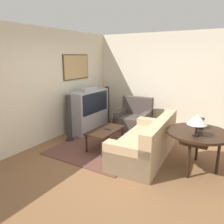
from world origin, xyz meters
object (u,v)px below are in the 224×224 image
armchair (134,119)px  speaker_tower_right (107,106)px  table_lamp (197,119)px  console_table (199,135)px  speaker_tower_left (69,119)px  coffee_table (105,132)px  mantel_clock (201,123)px  tv (88,110)px  couch (147,144)px

armchair → speaker_tower_right: 1.04m
table_lamp → console_table: bearing=-2.7°
speaker_tower_left → console_table: bearing=-87.5°
coffee_table → mantel_clock: mantel_clock is taller
armchair → coffee_table: bearing=-94.0°
armchair → mantel_clock: 2.40m
tv → coffee_table: tv is taller
tv → speaker_tower_right: 0.88m
speaker_tower_right → coffee_table: bearing=-149.1°
mantel_clock → speaker_tower_left: (-0.35, 2.97, -0.28)m
tv → console_table: (-0.75, -3.05, 0.09)m
couch → armchair: armchair is taller
table_lamp → speaker_tower_left: speaker_tower_left is taller
coffee_table → couch: bearing=-88.1°
tv → console_table: size_ratio=1.11×
tv → mantel_clock: size_ratio=6.62×
console_table → mantel_clock: mantel_clock is taller
table_lamp → speaker_tower_left: 3.01m
couch → armchair: bearing=-150.3°
couch → coffee_table: couch is taller
coffee_table → speaker_tower_right: 1.96m
coffee_table → speaker_tower_right: speaker_tower_right is taller
couch → armchair: size_ratio=2.09×
tv → mantel_clock: (-0.53, -3.04, 0.25)m
couch → console_table: size_ratio=1.79×
coffee_table → table_lamp: (-0.20, -1.96, 0.64)m
console_table → tv: bearing=76.1°
tv → coffee_table: size_ratio=1.28×
mantel_clock → speaker_tower_left: size_ratio=0.16×
coffee_table → table_lamp: table_lamp is taller
console_table → mantel_clock: 0.27m
mantel_clock → couch: bearing=103.8°
coffee_table → speaker_tower_left: size_ratio=0.84×
tv → speaker_tower_left: tv is taller
console_table → table_lamp: bearing=177.3°
coffee_table → console_table: size_ratio=0.87×
tv → couch: size_ratio=0.62×
couch → console_table: couch is taller
coffee_table → mantel_clock: bearing=-82.1°
couch → console_table: bearing=86.9°
mantel_clock → table_lamp: bearing=179.9°
console_table → speaker_tower_right: (1.63, 2.98, -0.12)m
speaker_tower_left → speaker_tower_right: 1.76m
tv → couch: bearing=-110.4°
armchair → console_table: (-1.48, -1.98, 0.38)m
armchair → coffee_table: 1.53m
armchair → console_table: bearing=-41.1°
coffee_table → speaker_tower_left: (-0.08, 1.01, 0.16)m
coffee_table → speaker_tower_right: (1.68, 1.01, 0.16)m
couch → mantel_clock: mantel_clock is taller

